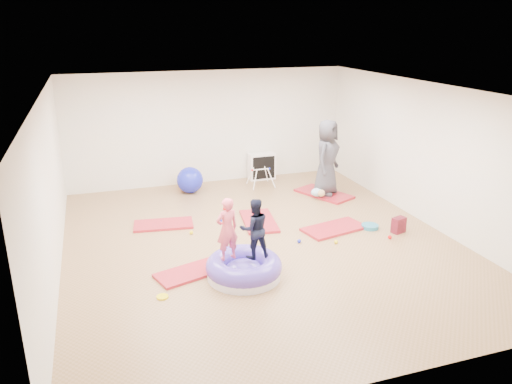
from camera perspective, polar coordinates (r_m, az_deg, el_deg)
name	(u,v)px	position (r m, az deg, el deg)	size (l,w,h in m)	color
room	(261,170)	(8.83, 0.61, 2.48)	(7.01, 8.01, 2.81)	#9E7750
gym_mat_front_left	(190,273)	(8.29, -7.57, -9.12)	(1.10, 0.55, 0.05)	#A51F40
gym_mat_mid_left	(163,224)	(10.24, -10.53, -3.66)	(1.17, 0.58, 0.05)	#A51F40
gym_mat_center_back	(259,221)	(10.23, 0.34, -3.34)	(1.26, 0.63, 0.05)	#A51F40
gym_mat_right	(334,228)	(9.99, 8.92, -4.13)	(1.25, 0.62, 0.05)	#A51F40
gym_mat_rear_right	(324,194)	(11.94, 7.76, -0.20)	(1.34, 0.67, 0.06)	#A51F40
inflatable_cushion	(244,268)	(8.07, -1.39, -8.72)	(1.23, 1.23, 0.39)	white
child_pink	(227,226)	(7.81, -3.33, -3.91)	(0.38, 0.25, 1.03)	#F3566D
child_navy	(254,226)	(7.86, -0.18, -3.87)	(0.48, 0.38, 0.99)	black
adult_caregiver	(327,157)	(11.64, 8.10, 3.94)	(0.86, 0.56, 1.75)	#3D3D46
infant	(319,192)	(11.61, 7.21, -0.03)	(0.36, 0.36, 0.21)	#ABD8FF
ball_pit_balls	(265,229)	(9.82, 1.08, -4.24)	(3.59, 2.66, 0.07)	#1A22C7
exercise_ball_blue	(190,180)	(12.02, -7.56, 1.37)	(0.63, 0.63, 0.63)	#1A22C7
exercise_ball_orange	(186,180)	(12.34, -7.99, 1.35)	(0.43, 0.43, 0.43)	orange
infant_play_gym	(261,175)	(12.35, 0.55, 1.99)	(0.60, 0.57, 0.46)	white
cube_shelf	(262,166)	(12.98, 0.66, 2.97)	(0.68, 0.34, 0.68)	white
balance_disc	(370,226)	(10.19, 12.89, -3.86)	(0.34, 0.34, 0.07)	teal
backpack	(399,225)	(10.09, 15.99, -3.65)	(0.27, 0.16, 0.31)	#BA223E
yellow_toy	(162,297)	(7.70, -10.64, -11.70)	(0.18, 0.18, 0.03)	yellow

